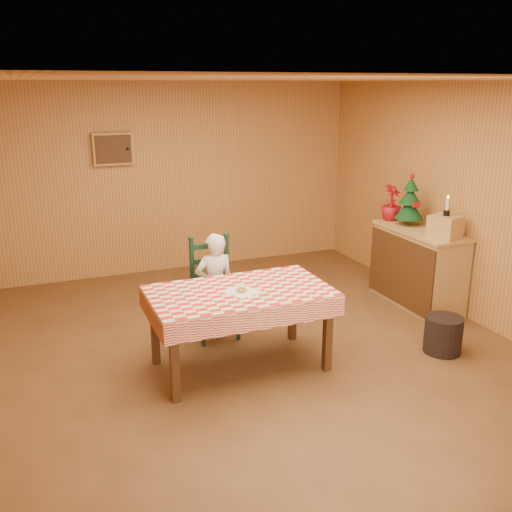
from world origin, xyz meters
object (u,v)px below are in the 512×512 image
at_px(shelf_unit, 417,267).
at_px(crate, 445,227).
at_px(christmas_tree, 410,202).
at_px(dining_table, 240,298).
at_px(storage_bin, 443,335).
at_px(ladder_chair, 213,290).
at_px(seated_child, 215,286).

bearing_deg(shelf_unit, crate, -88.77).
relative_size(crate, christmas_tree, 0.48).
xyz_separation_m(dining_table, storage_bin, (1.97, -0.47, -0.50)).
bearing_deg(crate, ladder_chair, 169.23).
height_order(dining_table, seated_child, seated_child).
xyz_separation_m(seated_child, storage_bin, (1.97, -1.20, -0.38)).
bearing_deg(shelf_unit, ladder_chair, 178.11).
xyz_separation_m(shelf_unit, storage_bin, (-0.56, -1.18, -0.28)).
xyz_separation_m(ladder_chair, storage_bin, (1.97, -1.26, -0.32)).
bearing_deg(christmas_tree, storage_bin, -111.84).
height_order(christmas_tree, storage_bin, christmas_tree).
relative_size(ladder_chair, seated_child, 0.96).
xyz_separation_m(ladder_chair, crate, (2.54, -0.48, 0.55)).
distance_m(dining_table, shelf_unit, 2.64).
xyz_separation_m(shelf_unit, crate, (0.01, -0.40, 0.59)).
height_order(seated_child, crate, crate).
bearing_deg(seated_child, dining_table, 90.00).
distance_m(seated_child, christmas_tree, 2.63).
bearing_deg(dining_table, storage_bin, -13.54).
height_order(seated_child, christmas_tree, christmas_tree).
bearing_deg(crate, dining_table, -173.20).
bearing_deg(dining_table, seated_child, 90.00).
distance_m(dining_table, ladder_chair, 0.81).
bearing_deg(storage_bin, dining_table, 166.46).
bearing_deg(seated_child, crate, 170.48).
relative_size(dining_table, ladder_chair, 1.53).
bearing_deg(storage_bin, christmas_tree, 68.16).
distance_m(christmas_tree, storage_bin, 1.85).
relative_size(shelf_unit, storage_bin, 3.36).
bearing_deg(crate, storage_bin, -126.33).
distance_m(ladder_chair, seated_child, 0.08).
xyz_separation_m(dining_table, ladder_chair, (-0.00, 0.79, -0.18)).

